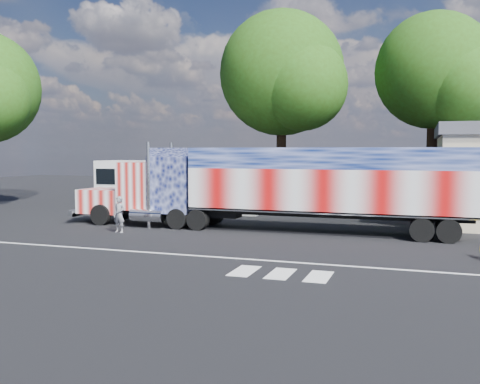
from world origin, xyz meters
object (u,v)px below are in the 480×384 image
(woman, at_px, (119,214))
(tree_n_mid, at_px, (284,74))
(semi_truck, at_px, (276,185))
(coach_bus, at_px, (179,185))
(tree_ne_a, at_px, (436,71))

(woman, distance_m, tree_n_mid, 18.55)
(semi_truck, height_order, woman, semi_truck)
(semi_truck, relative_size, coach_bus, 1.82)
(semi_truck, bearing_deg, coach_bus, 142.80)
(tree_ne_a, bearing_deg, coach_bus, -155.39)
(semi_truck, distance_m, coach_bus, 10.11)
(semi_truck, bearing_deg, tree_n_mid, 102.84)
(coach_bus, xyz_separation_m, tree_n_mid, (5.07, 6.95, 7.69))
(woman, xyz_separation_m, tree_ne_a, (14.16, 16.12, 8.20))
(woman, bearing_deg, tree_ne_a, 57.86)
(semi_truck, bearing_deg, tree_ne_a, 60.86)
(coach_bus, bearing_deg, woman, -82.40)
(woman, bearing_deg, coach_bus, 106.75)
(semi_truck, xyz_separation_m, tree_n_mid, (-2.97, 13.05, 7.15))
(woman, distance_m, tree_ne_a, 22.97)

